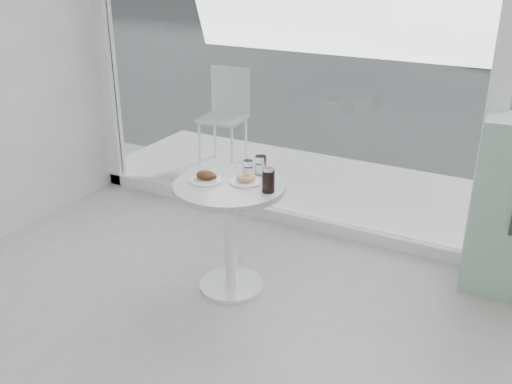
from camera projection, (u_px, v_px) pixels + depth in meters
The scene contains 10 objects.
storefront at pixel (382, 17), 3.88m from camera, with size 5.00×0.14×3.00m.
main_table at pixel (230, 215), 3.70m from camera, with size 0.72×0.72×0.77m.
patio_deck at pixel (384, 199), 5.23m from camera, with size 5.60×1.60×0.05m, color white.
patio_chair at pixel (226, 110), 5.84m from camera, with size 0.47×0.47×0.98m.
car_white at pixel (485, 14), 13.22m from camera, with size 1.66×4.13×1.41m, color silver.
plate_fritter at pixel (207, 177), 3.65m from camera, with size 0.22×0.22×0.07m.
plate_donut at pixel (246, 180), 3.62m from camera, with size 0.21×0.21×0.05m.
water_tumbler_a at pixel (248, 169), 3.72m from camera, with size 0.07×0.07×0.11m.
water_tumbler_b at pixel (261, 166), 3.75m from camera, with size 0.08×0.08×0.12m.
cola_glass at pixel (268, 181), 3.47m from camera, with size 0.08×0.08×0.15m.
Camera 1 is at (1.23, -0.96, 2.16)m, focal length 40.00 mm.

